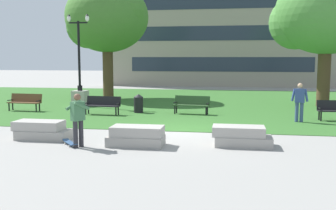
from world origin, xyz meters
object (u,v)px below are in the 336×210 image
object	(u,v)px
park_bench_far_right	(25,101)
concrete_block_center	(42,130)
concrete_block_right	(241,136)
person_bystander_near_lawn	(300,100)
person_skateboarder	(78,117)
park_bench_far_left	(103,104)
park_bench_near_left	(192,104)
skateboard	(70,143)
concrete_block_left	(137,136)
lamp_post_right	(80,88)
trash_bin	(138,103)

from	to	relation	value
park_bench_far_right	concrete_block_center	bearing A→B (deg)	-56.94
concrete_block_right	person_bystander_near_lawn	size ratio (longest dim) A/B	1.11
person_skateboarder	park_bench_far_left	size ratio (longest dim) A/B	0.93
concrete_block_center	park_bench_near_left	distance (m)	8.26
concrete_block_center	park_bench_far_right	world-z (taller)	park_bench_far_right
park_bench_near_left	person_bystander_near_lawn	bearing A→B (deg)	-19.29
concrete_block_center	concrete_block_right	xyz separation A→B (m)	(6.86, 0.02, 0.00)
concrete_block_center	park_bench_near_left	xyz separation A→B (m)	(4.54, 6.90, 0.23)
concrete_block_center	park_bench_far_left	size ratio (longest dim) A/B	1.04
skateboard	park_bench_far_left	world-z (taller)	park_bench_far_left
concrete_block_right	person_bystander_near_lawn	distance (m)	5.82
park_bench_far_right	park_bench_near_left	bearing A→B (deg)	1.61
skateboard	person_bystander_near_lawn	bearing A→B (deg)	36.53
park_bench_near_left	person_bystander_near_lawn	world-z (taller)	person_bystander_near_lawn
park_bench_near_left	park_bench_far_right	distance (m)	8.88
concrete_block_center	concrete_block_left	distance (m)	3.56
park_bench_near_left	person_bystander_near_lawn	size ratio (longest dim) A/B	1.09
park_bench_far_right	person_bystander_near_lawn	world-z (taller)	person_bystander_near_lawn
lamp_post_right	person_bystander_near_lawn	xyz separation A→B (m)	(11.70, -3.94, -0.10)
concrete_block_left	concrete_block_right	xyz separation A→B (m)	(3.33, 0.52, 0.00)
park_bench_far_left	person_bystander_near_lawn	world-z (taller)	person_bystander_near_lawn
person_skateboarder	skateboard	size ratio (longest dim) A/B	1.90
park_bench_far_left	skateboard	bearing A→B (deg)	-80.03
concrete_block_center	lamp_post_right	size ratio (longest dim) A/B	0.36
concrete_block_right	park_bench_near_left	xyz separation A→B (m)	(-2.32, 6.88, 0.23)
person_bystander_near_lawn	trash_bin	bearing A→B (deg)	166.91
person_skateboarder	park_bench_far_right	size ratio (longest dim) A/B	0.94
park_bench_near_left	lamp_post_right	world-z (taller)	lamp_post_right
person_skateboarder	park_bench_near_left	size ratio (longest dim) A/B	0.92
park_bench_near_left	person_bystander_near_lawn	distance (m)	5.24
trash_bin	person_bystander_near_lawn	distance (m)	7.90
concrete_block_center	person_skateboarder	bearing A→B (deg)	-29.88
concrete_block_center	park_bench_near_left	size ratio (longest dim) A/B	1.03
concrete_block_left	trash_bin	xyz separation A→B (m)	(-1.74, 7.46, 0.20)
park_bench_far_right	trash_bin	size ratio (longest dim) A/B	1.91
concrete_block_center	person_skateboarder	xyz separation A→B (m)	(1.77, -1.01, 0.67)
concrete_block_right	park_bench_far_left	world-z (taller)	park_bench_far_left
park_bench_far_right	trash_bin	xyz separation A→B (m)	(6.12, 0.31, -0.04)
concrete_block_right	park_bench_far_left	size ratio (longest dim) A/B	1.03
park_bench_far_right	lamp_post_right	size ratio (longest dim) A/B	0.35
lamp_post_right	concrete_block_right	bearing A→B (deg)	-45.00
skateboard	trash_bin	size ratio (longest dim) A/B	0.94
concrete_block_center	lamp_post_right	xyz separation A→B (m)	(-2.24, 9.12, 0.78)
skateboard	park_bench_far_right	size ratio (longest dim) A/B	0.49
person_skateboarder	lamp_post_right	bearing A→B (deg)	111.55
park_bench_far_left	lamp_post_right	size ratio (longest dim) A/B	0.35
trash_bin	concrete_block_left	bearing A→B (deg)	-76.87
trash_bin	person_bystander_near_lawn	world-z (taller)	person_bystander_near_lawn
park_bench_near_left	lamp_post_right	bearing A→B (deg)	161.88
park_bench_near_left	trash_bin	size ratio (longest dim) A/B	1.93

